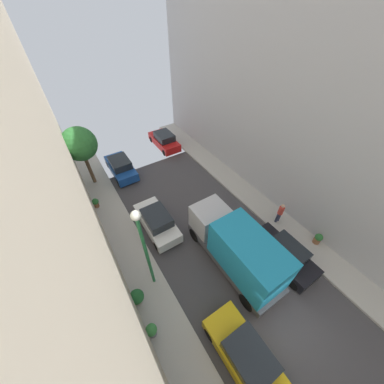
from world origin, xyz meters
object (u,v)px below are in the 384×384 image
(parked_car_right_1, at_px, (284,254))
(potted_plant_2, at_px, (318,239))
(parked_car_right_2, at_px, (164,140))
(parked_car_left_2, at_px, (157,221))
(delivery_truck, at_px, (237,248))
(parked_car_left_1, at_px, (246,357))
(pedestrian, at_px, (280,212))
(potted_plant_3, at_px, (152,331))
(parked_car_left_3, at_px, (121,167))
(potted_plant_4, at_px, (96,202))
(street_tree_2, at_px, (79,144))
(lamp_post, at_px, (143,243))
(potted_plant_1, at_px, (137,297))

(parked_car_right_1, xyz_separation_m, potted_plant_2, (2.88, -0.44, -0.15))
(parked_car_right_2, relative_size, potted_plant_2, 5.21)
(parked_car_left_2, relative_size, delivery_truck, 0.64)
(parked_car_left_1, distance_m, parked_car_right_2, 19.03)
(pedestrian, relative_size, potted_plant_3, 1.85)
(parked_car_left_2, distance_m, parked_car_left_3, 7.38)
(parked_car_left_2, bearing_deg, pedestrian, -29.26)
(pedestrian, bearing_deg, parked_car_right_1, -133.61)
(parked_car_right_2, xyz_separation_m, potted_plant_4, (-8.49, -5.07, -0.13))
(parked_car_left_2, distance_m, delivery_truck, 5.77)
(parked_car_left_1, xyz_separation_m, street_tree_2, (-2.47, 16.26, 3.15))
(pedestrian, bearing_deg, parked_car_left_1, -147.91)
(parked_car_left_1, xyz_separation_m, potted_plant_4, (-3.09, 13.18, -0.13))
(delivery_truck, bearing_deg, parked_car_left_3, 102.32)
(street_tree_2, height_order, lamp_post, lamp_post)
(parked_car_right_1, height_order, potted_plant_1, parked_car_right_1)
(lamp_post, bearing_deg, street_tree_2, 93.06)
(pedestrian, distance_m, lamp_post, 9.91)
(potted_plant_2, bearing_deg, parked_car_right_1, 171.36)
(parked_car_left_3, bearing_deg, potted_plant_1, -105.29)
(potted_plant_1, bearing_deg, parked_car_left_2, 51.87)
(parked_car_right_2, bearing_deg, delivery_truck, -100.67)
(pedestrian, height_order, potted_plant_3, pedestrian)
(pedestrian, bearing_deg, street_tree_2, 130.79)
(pedestrian, relative_size, potted_plant_1, 1.75)
(pedestrian, height_order, potted_plant_2, pedestrian)
(parked_car_right_1, xyz_separation_m, parked_car_right_2, (0.00, 15.75, 0.00))
(parked_car_right_1, height_order, delivery_truck, delivery_truck)
(pedestrian, xyz_separation_m, street_tree_2, (-9.97, 11.56, 2.79))
(parked_car_left_3, relative_size, potted_plant_3, 4.52)
(parked_car_left_1, distance_m, potted_plant_3, 4.41)
(potted_plant_3, bearing_deg, pedestrian, 8.30)
(parked_car_left_3, bearing_deg, parked_car_right_2, 20.03)
(parked_car_right_1, relative_size, lamp_post, 0.69)
(parked_car_left_3, distance_m, parked_car_right_1, 14.80)
(potted_plant_3, bearing_deg, potted_plant_2, -5.51)
(parked_car_left_3, distance_m, potted_plant_2, 16.46)
(parked_car_right_2, relative_size, potted_plant_3, 4.52)
(potted_plant_4, bearing_deg, pedestrian, -38.66)
(pedestrian, xyz_separation_m, potted_plant_1, (-10.59, 0.26, -0.39))
(parked_car_left_1, distance_m, potted_plant_2, 8.53)
(potted_plant_2, bearing_deg, delivery_truck, 161.58)
(parked_car_left_1, xyz_separation_m, potted_plant_3, (-3.08, 3.16, -0.04))
(lamp_post, bearing_deg, potted_plant_3, -116.68)
(parked_car_right_2, xyz_separation_m, street_tree_2, (-7.87, -1.99, 3.15))
(delivery_truck, xyz_separation_m, street_tree_2, (-5.17, 12.34, 2.08))
(parked_car_left_2, relative_size, street_tree_2, 0.83)
(potted_plant_1, relative_size, potted_plant_2, 1.22)
(delivery_truck, bearing_deg, potted_plant_3, -172.50)
(parked_car_left_1, distance_m, lamp_post, 6.74)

